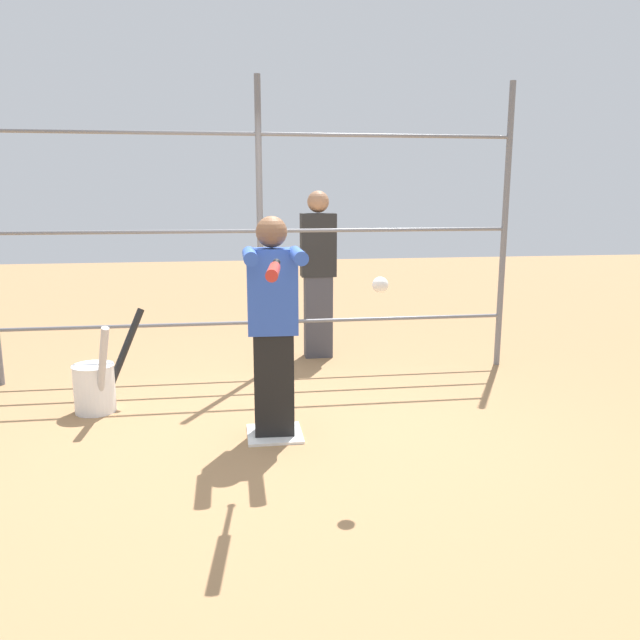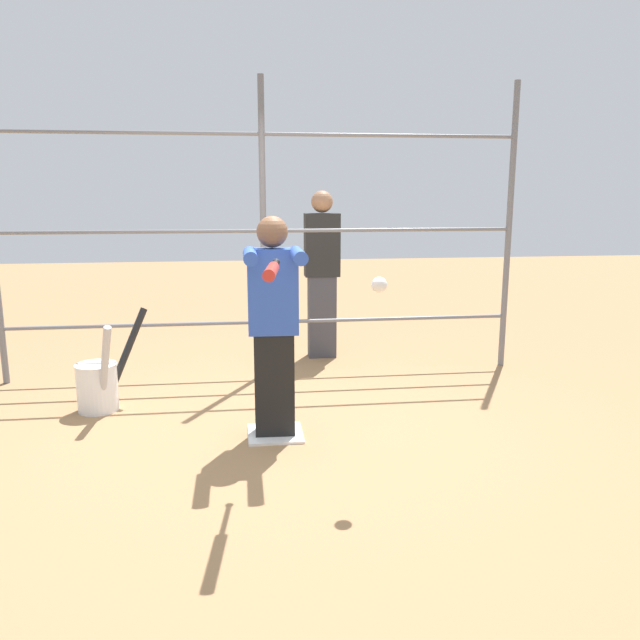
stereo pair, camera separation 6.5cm
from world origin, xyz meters
name	(u,v)px [view 1 (the left image)]	position (x,y,z in m)	size (l,w,h in m)	color
ground_plane	(275,435)	(0.00, 0.00, 0.00)	(24.00, 24.00, 0.00)	#9E754C
home_plate	(275,434)	(0.00, 0.00, 0.01)	(0.40, 0.40, 0.02)	white
fence_backstop	(260,231)	(0.00, -1.60, 1.40)	(4.93, 0.06, 2.80)	slate
batter	(273,321)	(0.00, 0.02, 0.87)	(0.41, 0.54, 1.60)	black
baseball_bat_swinging	(274,270)	(0.05, 0.91, 1.34)	(0.14, 0.82, 0.08)	black
softball_in_flight	(380,285)	(-0.59, 0.77, 1.22)	(0.10, 0.10, 0.10)	white
bat_bucket	(97,385)	(1.39, -0.72, 0.23)	(0.57, 0.68, 0.80)	white
bystander_behind_fence	(318,272)	(-0.64, -2.19, 0.93)	(0.37, 0.23, 1.78)	#3F3F47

